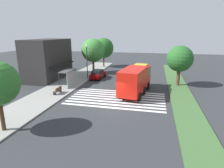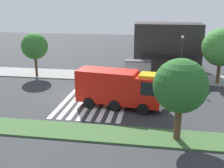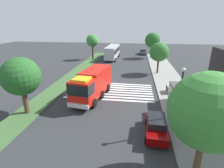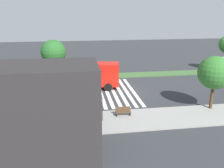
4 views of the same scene
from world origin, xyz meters
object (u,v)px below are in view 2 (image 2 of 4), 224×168
sidewalk_tree_east (221,47)px  median_tree_west (180,86)px  parked_car_mid (186,81)px  bus_stop_shelter (138,66)px  fire_truck (122,87)px  sidewalk_tree_west (35,46)px  bench_near_shelter (108,74)px  street_lamp (181,55)px

sidewalk_tree_east → median_tree_west: bearing=-110.6°
parked_car_mid → bus_stop_shelter: (-6.07, 2.62, 1.05)m
bus_stop_shelter → fire_truck: bearing=-94.8°
parked_car_mid → median_tree_west: (-1.88, -13.81, 3.46)m
parked_car_mid → sidewalk_tree_west: 20.64m
sidewalk_tree_east → median_tree_west: sidewalk_tree_east is taller
fire_truck → sidewalk_tree_east: bearing=50.4°
parked_car_mid → bus_stop_shelter: bearing=159.6°
bus_stop_shelter → bench_near_shelter: (-4.00, 0.01, -1.30)m
parked_car_mid → sidewalk_tree_east: bearing=30.9°
fire_truck → median_tree_west: median_tree_west is taller
street_lamp → sidewalk_tree_west: 19.65m
fire_truck → street_lamp: size_ratio=1.49×
parked_car_mid → street_lamp: street_lamp is taller
bus_stop_shelter → sidewalk_tree_west: size_ratio=0.59×
bus_stop_shelter → sidewalk_tree_east: bearing=-2.4°
bench_near_shelter → sidewalk_tree_east: (14.22, -0.43, 4.14)m
parked_car_mid → sidewalk_tree_east: (4.15, 2.20, 3.89)m
bench_near_shelter → street_lamp: size_ratio=0.27×
fire_truck → street_lamp: 11.50m
sidewalk_tree_east → median_tree_west: 17.11m
bench_near_shelter → median_tree_west: 18.74m
median_tree_west → bench_near_shelter: bearing=116.5°
fire_truck → bus_stop_shelter: fire_truck is taller
bench_near_shelter → median_tree_west: (8.20, -16.44, 3.71)m
sidewalk_tree_west → sidewalk_tree_east: sidewalk_tree_east is taller
sidewalk_tree_east → street_lamp: bearing=-175.2°
fire_truck → sidewalk_tree_east: size_ratio=1.28×
fire_truck → bench_near_shelter: size_ratio=5.57×
fire_truck → bus_stop_shelter: size_ratio=2.54×
street_lamp → sidewalk_tree_east: (4.74, 0.40, 1.05)m
bench_near_shelter → sidewalk_tree_west: (-10.16, -0.43, 3.67)m
fire_truck → parked_car_mid: fire_truck is taller
fire_truck → sidewalk_tree_west: size_ratio=1.49×
fire_truck → sidewalk_tree_west: (-13.30, 9.87, 2.18)m
fire_truck → bus_stop_shelter: (0.86, 10.29, -0.20)m
fire_truck → bench_near_shelter: 10.87m
sidewalk_tree_east → fire_truck: bearing=-138.3°
median_tree_west → sidewalk_tree_east: bearing=69.4°
street_lamp → median_tree_west: 15.67m
street_lamp → median_tree_west: median_tree_west is taller
bus_stop_shelter → sidewalk_tree_west: bearing=-178.3°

